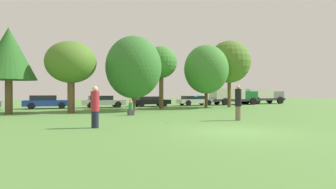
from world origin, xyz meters
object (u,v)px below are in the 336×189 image
at_px(tree_6, 229,62).
at_px(delivery_truck_green, 233,96).
at_px(parked_car_white, 195,100).
at_px(parked_car_black, 150,101).
at_px(tree_4, 161,63).
at_px(tree_3, 134,67).
at_px(person_thrower, 95,107).
at_px(tree_2, 71,63).
at_px(tree_5, 206,69).
at_px(parked_car_blue, 46,102).
at_px(bystander_sitting, 131,109).
at_px(frisbee, 197,96).
at_px(person_catcher, 238,103).
at_px(delivery_truck_grey, 262,95).
at_px(tree_1, 9,54).
at_px(parked_car_silver, 103,101).

height_order(tree_6, delivery_truck_green, tree_6).
bearing_deg(parked_car_white, parked_car_black, -177.73).
bearing_deg(tree_4, tree_6, -1.36).
relative_size(tree_3, delivery_truck_green, 0.91).
height_order(person_thrower, tree_3, tree_3).
relative_size(tree_2, tree_5, 0.88).
xyz_separation_m(parked_car_blue, parked_car_white, (16.26, -0.07, -0.04)).
distance_m(tree_4, parked_car_black, 6.12).
distance_m(bystander_sitting, parked_car_white, 15.66).
xyz_separation_m(bystander_sitting, delivery_truck_green, (16.57, 10.54, 0.74)).
bearing_deg(parked_car_white, frisbee, -117.24).
height_order(tree_5, parked_car_blue, tree_5).
bearing_deg(delivery_truck_green, person_catcher, -124.37).
bearing_deg(parked_car_white, tree_2, -152.77).
bearing_deg(tree_5, frisbee, -124.61).
height_order(frisbee, delivery_truck_grey, delivery_truck_grey).
distance_m(tree_1, parked_car_white, 20.10).
height_order(person_thrower, parked_car_blue, person_thrower).
height_order(bystander_sitting, delivery_truck_green, delivery_truck_green).
height_order(person_catcher, delivery_truck_grey, delivery_truck_grey).
bearing_deg(tree_6, tree_1, -176.91).
height_order(bystander_sitting, tree_2, tree_2).
relative_size(frisbee, delivery_truck_green, 0.04).
xyz_separation_m(parked_car_black, delivery_truck_green, (11.03, -0.38, 0.56)).
xyz_separation_m(person_thrower, tree_6, (15.97, 11.74, 3.84)).
bearing_deg(delivery_truck_green, bystander_sitting, -145.00).
bearing_deg(parked_car_white, parked_car_blue, -177.69).
distance_m(tree_6, parked_car_white, 6.59).
bearing_deg(parked_car_blue, frisbee, -65.20).
height_order(person_thrower, frisbee, person_thrower).
relative_size(bystander_sitting, parked_car_blue, 0.24).
bearing_deg(delivery_truck_grey, parked_car_white, -175.87).
height_order(tree_6, parked_car_silver, tree_6).
relative_size(tree_6, parked_car_silver, 1.63).
distance_m(tree_1, tree_4, 12.50).
height_order(tree_1, tree_6, tree_6).
relative_size(person_thrower, tree_3, 0.29).
bearing_deg(tree_3, parked_car_silver, 99.84).
relative_size(tree_6, delivery_truck_green, 1.04).
xyz_separation_m(tree_1, parked_car_silver, (7.87, 5.76, -3.65)).
relative_size(parked_car_silver, parked_car_white, 0.97).
distance_m(bystander_sitting, delivery_truck_green, 19.65).
bearing_deg(tree_2, parked_car_blue, 103.29).
xyz_separation_m(person_thrower, parked_car_white, (14.63, 16.69, -0.29)).
distance_m(tree_1, tree_5, 16.71).
bearing_deg(parked_car_black, tree_2, -140.35).
height_order(bystander_sitting, parked_car_silver, parked_car_silver).
distance_m(bystander_sitting, tree_6, 14.58).
xyz_separation_m(person_catcher, tree_1, (-11.89, 10.62, 3.31)).
xyz_separation_m(parked_car_white, delivery_truck_green, (5.32, -0.35, 0.54)).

